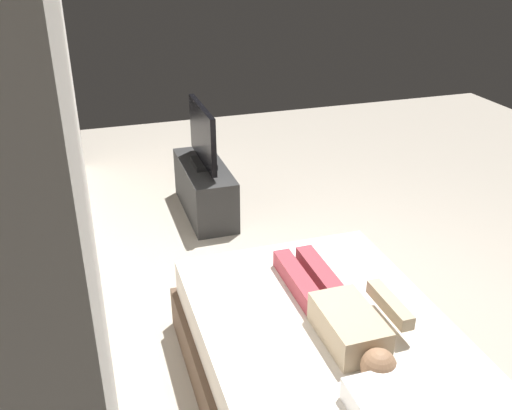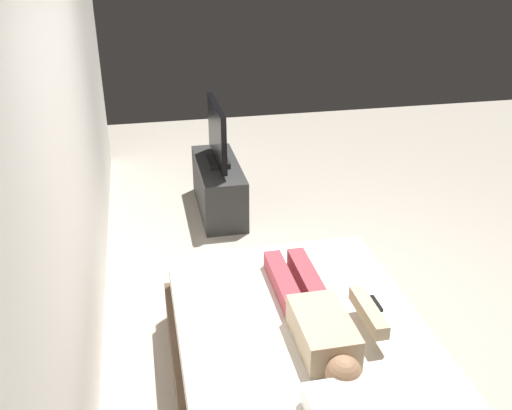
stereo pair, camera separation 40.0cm
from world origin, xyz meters
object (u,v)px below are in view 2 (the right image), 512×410
tv (217,136)px  bed (304,373)px  person (318,318)px  tv_stand (219,187)px  remote (375,303)px

tv → bed: bearing=-178.0°
person → tv_stand: person is taller
remote → person: bearing=110.5°
bed → tv: tv is taller
bed → person: person is taller
person → tv_stand: bearing=3.5°
bed → tv: size_ratio=2.35×
bed → person: bearing=-68.1°
person → remote: person is taller
person → tv: 2.68m
person → tv_stand: (2.67, 0.16, -0.37)m
tv_stand → tv: bearing=180.0°
bed → remote: (0.18, -0.48, 0.29)m
person → tv: size_ratio=1.43×
tv_stand → tv: 0.53m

